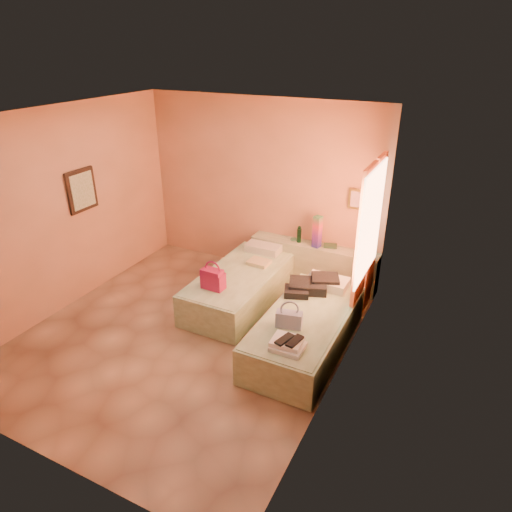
% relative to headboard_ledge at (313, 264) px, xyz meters
% --- Properties ---
extents(ground, '(4.50, 4.50, 0.00)m').
position_rel_headboard_ledge_xyz_m(ground, '(-0.98, -2.10, -0.33)').
color(ground, tan).
rests_on(ground, ground).
extents(room_walls, '(4.02, 4.51, 2.81)m').
position_rel_headboard_ledge_xyz_m(room_walls, '(-0.77, -1.53, 1.46)').
color(room_walls, tan).
rests_on(room_walls, ground).
extents(headboard_ledge, '(2.05, 0.30, 0.65)m').
position_rel_headboard_ledge_xyz_m(headboard_ledge, '(0.00, 0.00, 0.00)').
color(headboard_ledge, '#AEB897').
rests_on(headboard_ledge, ground).
extents(bed_left, '(0.91, 2.00, 0.50)m').
position_rel_headboard_ledge_xyz_m(bed_left, '(-0.74, -1.05, -0.08)').
color(bed_left, beige).
rests_on(bed_left, ground).
extents(bed_right, '(0.91, 2.00, 0.50)m').
position_rel_headboard_ledge_xyz_m(bed_right, '(0.52, -1.70, -0.08)').
color(bed_right, beige).
rests_on(bed_right, ground).
extents(water_bottle, '(0.07, 0.07, 0.25)m').
position_rel_headboard_ledge_xyz_m(water_bottle, '(-0.25, 0.00, 0.45)').
color(water_bottle, '#133420').
rests_on(water_bottle, headboard_ledge).
extents(rainbow_box, '(0.13, 0.13, 0.50)m').
position_rel_headboard_ledge_xyz_m(rainbow_box, '(0.06, -0.04, 0.58)').
color(rainbow_box, '#A81448').
rests_on(rainbow_box, headboard_ledge).
extents(small_dish, '(0.11, 0.11, 0.03)m').
position_rel_headboard_ledge_xyz_m(small_dish, '(-0.35, 0.04, 0.34)').
color(small_dish, '#447C5D').
rests_on(small_dish, headboard_ledge).
extents(green_book, '(0.24, 0.20, 0.03)m').
position_rel_headboard_ledge_xyz_m(green_book, '(0.25, 0.05, 0.34)').
color(green_book, '#264830').
rests_on(green_book, headboard_ledge).
extents(flower_vase, '(0.27, 0.27, 0.29)m').
position_rel_headboard_ledge_xyz_m(flower_vase, '(0.81, -0.02, 0.47)').
color(flower_vase, silver).
rests_on(flower_vase, headboard_ledge).
extents(magenta_handbag, '(0.31, 0.18, 0.29)m').
position_rel_headboard_ledge_xyz_m(magenta_handbag, '(-0.84, -1.63, 0.32)').
color(magenta_handbag, '#A81448').
rests_on(magenta_handbag, bed_left).
extents(khaki_garment, '(0.33, 0.27, 0.05)m').
position_rel_headboard_ledge_xyz_m(khaki_garment, '(-0.61, -0.71, 0.20)').
color(khaki_garment, tan).
rests_on(khaki_garment, bed_left).
extents(clothes_pile, '(0.68, 0.68, 0.16)m').
position_rel_headboard_ledge_xyz_m(clothes_pile, '(0.37, -1.11, 0.26)').
color(clothes_pile, black).
rests_on(clothes_pile, bed_right).
extents(blue_handbag, '(0.33, 0.19, 0.20)m').
position_rel_headboard_ledge_xyz_m(blue_handbag, '(0.43, -2.02, 0.27)').
color(blue_handbag, '#39458B').
rests_on(blue_handbag, bed_right).
extents(towel_stack, '(0.35, 0.30, 0.10)m').
position_rel_headboard_ledge_xyz_m(towel_stack, '(0.58, -2.41, 0.23)').
color(towel_stack, white).
rests_on(towel_stack, bed_right).
extents(sandal_pair, '(0.24, 0.29, 0.03)m').
position_rel_headboard_ledge_xyz_m(sandal_pair, '(0.60, -2.42, 0.29)').
color(sandal_pair, black).
rests_on(sandal_pair, towel_stack).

